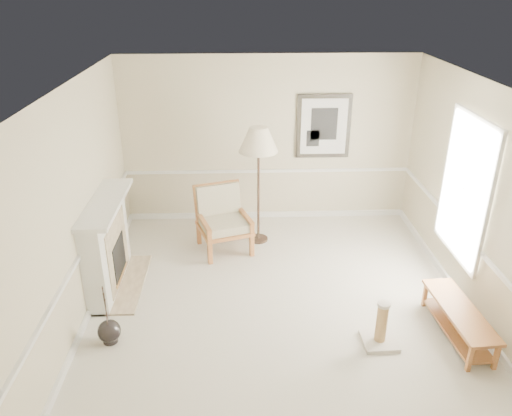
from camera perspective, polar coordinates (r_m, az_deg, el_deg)
The scene contains 8 objects.
ground at distance 6.83m, azimuth 2.62°, elevation -11.07°, with size 5.50×5.50×0.00m, color silver.
room at distance 6.02m, azimuth 4.21°, elevation 3.95°, with size 5.04×5.54×2.92m.
fireplace at distance 7.21m, azimuth -16.62°, elevation -4.10°, with size 0.64×1.64×1.31m.
floor_vase at distance 6.40m, azimuth -16.42°, elevation -13.41°, with size 0.28×0.28×0.81m.
armchair at distance 7.97m, azimuth -3.91°, elevation -0.90°, with size 0.99×1.02×1.02m.
floor_lamp at distance 7.73m, azimuth 0.29°, elevation 7.45°, with size 0.78×0.78×1.94m.
bench at distance 6.67m, azimuth 22.15°, elevation -11.52°, with size 0.48×1.36×0.38m.
scratching_post at distance 6.30m, azimuth 14.05°, elevation -13.44°, with size 0.42×0.42×0.58m.
Camera 1 is at (-0.51, -5.51, 4.01)m, focal length 35.00 mm.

